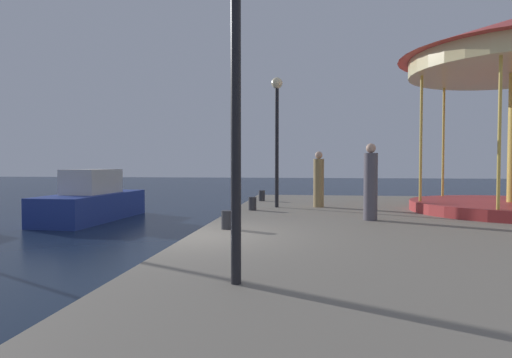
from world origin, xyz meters
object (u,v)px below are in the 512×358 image
(motorboat_blue, at_px, (92,201))
(bollard_center, at_px, (227,220))
(bollard_north, at_px, (252,204))
(person_mid_promenade, at_px, (371,184))
(bollard_south, at_px, (262,196))
(person_near_carousel, at_px, (319,181))
(lamp_post_mid_promenade, at_px, (236,40))
(lamp_post_far_end, at_px, (277,118))

(motorboat_blue, xyz_separation_m, bollard_center, (6.71, -6.77, 0.26))
(bollard_north, relative_size, person_mid_promenade, 0.21)
(motorboat_blue, relative_size, bollard_south, 13.59)
(person_near_carousel, bearing_deg, bollard_north, -148.58)
(lamp_post_mid_promenade, height_order, bollard_north, lamp_post_mid_promenade)
(person_mid_promenade, bearing_deg, bollard_center, -149.87)
(bollard_north, bearing_deg, lamp_post_mid_promenade, -83.58)
(lamp_post_far_end, bearing_deg, bollard_north, -124.25)
(lamp_post_far_end, distance_m, person_mid_promenade, 4.34)
(lamp_post_far_end, distance_m, bollard_south, 3.63)
(bollard_center, xyz_separation_m, person_near_carousel, (2.04, 5.04, 0.65))
(lamp_post_mid_promenade, xyz_separation_m, bollard_center, (-0.93, 4.14, -2.63))
(lamp_post_mid_promenade, distance_m, person_near_carousel, 9.45)
(lamp_post_far_end, relative_size, bollard_north, 10.44)
(person_near_carousel, bearing_deg, lamp_post_far_end, -169.32)
(bollard_south, bearing_deg, lamp_post_far_end, -72.11)
(lamp_post_far_end, distance_m, bollard_north, 2.92)
(bollard_center, bearing_deg, bollard_south, 90.47)
(lamp_post_far_end, bearing_deg, bollard_south, 107.89)
(motorboat_blue, bearing_deg, person_mid_promenade, -26.04)
(motorboat_blue, height_order, person_mid_promenade, person_mid_promenade)
(bollard_center, height_order, person_mid_promenade, person_mid_promenade)
(person_near_carousel, relative_size, person_mid_promenade, 0.95)
(lamp_post_far_end, bearing_deg, person_near_carousel, 10.68)
(lamp_post_mid_promenade, relative_size, bollard_south, 10.27)
(bollard_south, bearing_deg, person_mid_promenade, -57.55)
(lamp_post_far_end, xyz_separation_m, bollard_center, (-0.70, -4.78, -2.67))
(lamp_post_mid_promenade, bearing_deg, bollard_south, 95.01)
(motorboat_blue, height_order, lamp_post_far_end, lamp_post_far_end)
(bollard_north, bearing_deg, person_near_carousel, 31.42)
(motorboat_blue, bearing_deg, lamp_post_far_end, -15.02)
(person_near_carousel, bearing_deg, person_mid_promenade, -68.70)
(bollard_north, distance_m, person_mid_promenade, 3.82)
(bollard_south, height_order, person_near_carousel, person_near_carousel)
(motorboat_blue, bearing_deg, lamp_post_mid_promenade, -55.01)
(lamp_post_far_end, bearing_deg, lamp_post_mid_promenade, -88.51)
(lamp_post_mid_promenade, distance_m, person_mid_promenade, 6.75)
(lamp_post_mid_promenade, bearing_deg, motorboat_blue, 124.99)
(bollard_south, bearing_deg, lamp_post_mid_promenade, -84.99)
(bollard_center, height_order, person_near_carousel, person_near_carousel)
(bollard_north, relative_size, bollard_center, 1.00)
(motorboat_blue, relative_size, bollard_center, 13.59)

